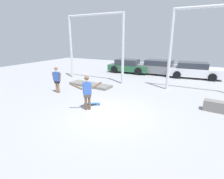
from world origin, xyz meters
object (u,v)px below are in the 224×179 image
skateboard (92,104)px  parked_car_grey (160,68)px  bystander (57,79)px  parked_car_white (194,70)px  manual_pad (90,85)px  skateboarder (87,91)px  parked_car_green (128,66)px

skateboard → parked_car_grey: parked_car_grey is taller
bystander → parked_car_white: bearing=-136.5°
manual_pad → skateboarder: bearing=-57.3°
parked_car_grey → bystander: bearing=-116.1°
skateboarder → parked_car_white: (4.08, 10.24, -0.29)m
bystander → parked_car_green: bearing=-105.8°
parked_car_green → bystander: size_ratio=2.43×
skateboard → parked_car_white: (4.26, 9.60, 0.60)m
parked_car_white → bystander: 11.52m
skateboard → skateboarder: bearing=-98.1°
parked_car_grey → parked_car_green: bearing=-172.0°
skateboarder → parked_car_green: bearing=55.4°
skateboarder → parked_car_green: 10.07m
parked_car_grey → skateboard: bearing=-97.3°
manual_pad → skateboard: bearing=-54.3°
manual_pad → parked_car_green: 6.19m
skateboarder → parked_car_green: size_ratio=0.42×
manual_pad → parked_car_green: (0.46, 6.15, 0.56)m
skateboard → parked_car_green: (-1.75, 9.23, 0.58)m
parked_car_white → bystander: (-7.38, -8.85, 0.27)m
parked_car_green → parked_car_grey: 3.12m
parked_car_green → parked_car_grey: size_ratio=0.90×
skateboard → parked_car_green: 9.42m
skateboarder → parked_car_green: skateboarder is taller
manual_pad → parked_car_green: size_ratio=0.80×
skateboarder → parked_car_green: (-1.93, 9.88, -0.31)m
skateboarder → parked_car_grey: bearing=37.9°
skateboard → manual_pad: size_ratio=0.26×
parked_car_grey → bystander: (-4.47, -8.88, 0.26)m
skateboard → bystander: 3.33m
skateboarder → skateboard: size_ratio=2.00×
skateboarder → skateboard: (-0.18, 0.64, -0.89)m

